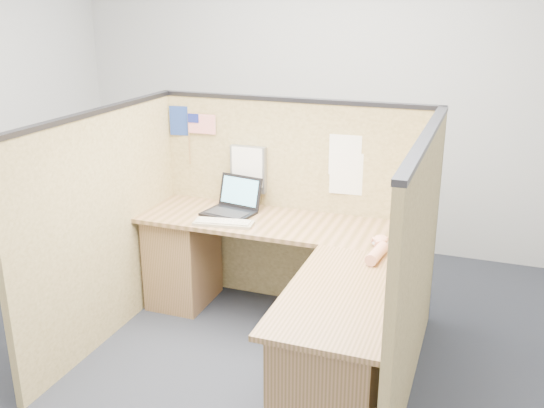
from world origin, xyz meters
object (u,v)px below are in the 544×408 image
at_px(l_desk, 284,295).
at_px(mouse, 381,243).
at_px(laptop, 232,204).
at_px(keyboard, 223,223).

distance_m(l_desk, mouse, 0.69).
height_order(laptop, mouse, laptop).
bearing_deg(l_desk, keyboard, 157.66).
relative_size(l_desk, keyboard, 4.65).
distance_m(laptop, mouse, 1.15).
bearing_deg(mouse, laptop, 165.96).
height_order(l_desk, mouse, mouse).
bearing_deg(laptop, l_desk, -29.52).
xyz_separation_m(l_desk, laptop, (-0.56, 0.47, 0.40)).
bearing_deg(keyboard, mouse, -9.93).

